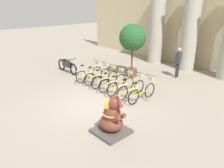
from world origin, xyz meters
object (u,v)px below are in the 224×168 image
at_px(bicycle_0, 90,73).
at_px(bicycle_6, 143,92).
at_px(elephant_statue, 112,118).
at_px(bicycle_1, 98,75).
at_px(potted_tree, 133,40).
at_px(bicycle_5, 132,88).
at_px(motorcycle, 67,65).
at_px(bicycle_2, 105,78).
at_px(bicycle_4, 121,85).
at_px(bicycle_3, 113,81).
at_px(person_pedestrian, 178,60).

distance_m(bicycle_0, bicycle_6, 3.64).
bearing_deg(elephant_statue, bicycle_6, 109.58).
distance_m(bicycle_1, bicycle_6, 3.04).
xyz_separation_m(elephant_statue, potted_tree, (-3.55, 4.85, 1.57)).
xyz_separation_m(bicycle_5, motorcycle, (-5.11, -0.17, 0.05)).
bearing_deg(elephant_statue, bicycle_5, 120.40).
relative_size(bicycle_2, bicycle_4, 1.00).
height_order(bicycle_1, elephant_statue, elephant_statue).
xyz_separation_m(bicycle_1, potted_tree, (0.45, 2.14, 1.70)).
distance_m(bicycle_2, elephant_statue, 4.33).
height_order(bicycle_0, potted_tree, potted_tree).
distance_m(bicycle_2, bicycle_3, 0.61).
bearing_deg(person_pedestrian, bicycle_1, -121.29).
xyz_separation_m(bicycle_0, motorcycle, (-2.07, -0.14, 0.05)).
bearing_deg(bicycle_1, bicycle_0, -174.12).
bearing_deg(bicycle_0, potted_tree, 64.40).
bearing_deg(bicycle_2, elephant_statue, -38.40).
relative_size(bicycle_0, elephant_statue, 1.10).
relative_size(bicycle_6, potted_tree, 0.59).
bearing_deg(motorcycle, elephant_statue, -20.58).
relative_size(bicycle_1, motorcycle, 0.87).
distance_m(bicycle_0, elephant_statue, 5.31).
distance_m(bicycle_1, person_pedestrian, 4.58).
height_order(elephant_statue, potted_tree, potted_tree).
xyz_separation_m(bicycle_2, bicycle_4, (1.21, -0.06, 0.00)).
xyz_separation_m(bicycle_6, person_pedestrian, (-0.68, 3.88, 0.62)).
relative_size(bicycle_3, person_pedestrian, 1.03).
relative_size(bicycle_1, elephant_statue, 1.10).
relative_size(person_pedestrian, potted_tree, 0.58).
xyz_separation_m(bicycle_0, potted_tree, (1.06, 2.20, 1.70)).
bearing_deg(bicycle_1, potted_tree, 78.17).
xyz_separation_m(bicycle_3, bicycle_4, (0.61, -0.03, 0.00)).
distance_m(bicycle_4, potted_tree, 3.11).
distance_m(bicycle_3, motorcycle, 3.90).
relative_size(bicycle_0, bicycle_6, 1.00).
height_order(bicycle_0, bicycle_4, same).
relative_size(bicycle_3, bicycle_5, 1.00).
height_order(bicycle_3, bicycle_5, same).
bearing_deg(bicycle_6, potted_tree, 140.37).
xyz_separation_m(bicycle_3, bicycle_5, (1.21, 0.02, 0.00)).
xyz_separation_m(bicycle_5, elephant_statue, (1.57, -2.67, 0.13)).
xyz_separation_m(bicycle_4, bicycle_6, (1.21, 0.07, 0.00)).
bearing_deg(bicycle_0, bicycle_4, -0.28).
distance_m(bicycle_1, bicycle_3, 1.22).
bearing_deg(bicycle_0, person_pedestrian, 53.05).
distance_m(bicycle_4, motorcycle, 4.50).
distance_m(bicycle_3, person_pedestrian, 4.14).
distance_m(bicycle_0, bicycle_4, 2.43).
bearing_deg(bicycle_2, motorcycle, -176.86).
distance_m(bicycle_3, bicycle_5, 1.21).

